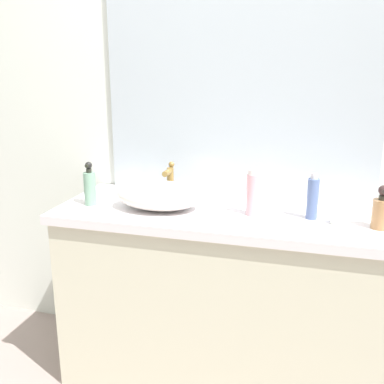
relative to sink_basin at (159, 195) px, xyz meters
name	(u,v)px	position (x,y,z in m)	size (l,w,h in m)	color
bathroom_wall_rear	(246,106)	(0.32, 0.37, 0.37)	(6.00, 0.06, 2.60)	silver
vanity_counter	(223,298)	(0.29, 0.05, -0.49)	(1.50, 0.57, 0.87)	beige
wall_mirror_panel	(239,83)	(0.29, 0.33, 0.48)	(1.32, 0.01, 1.08)	#B2BCC6
sink_basin	(159,195)	(0.00, 0.00, 0.00)	(0.39, 0.27, 0.12)	silver
faucet	(170,179)	(0.00, 0.16, 0.04)	(0.03, 0.11, 0.18)	olive
soap_dispenser	(90,187)	(-0.32, -0.03, 0.02)	(0.05, 0.05, 0.20)	gray
lotion_bottle	(381,211)	(0.93, -0.01, 0.01)	(0.07, 0.07, 0.18)	#B38051
perfume_bottle	(313,198)	(0.66, 0.04, 0.03)	(0.05, 0.05, 0.20)	#556CA2
spray_can	(253,193)	(0.42, 0.02, 0.04)	(0.05, 0.05, 0.20)	#E3A1AB
candle_jar	(338,219)	(0.77, 0.00, -0.04)	(0.06, 0.06, 0.04)	silver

